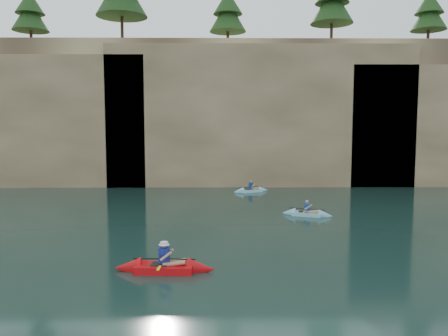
{
  "coord_description": "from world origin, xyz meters",
  "views": [
    {
      "loc": [
        -1.3,
        -12.22,
        4.71
      ],
      "look_at": [
        -1.08,
        5.82,
        3.0
      ],
      "focal_mm": 35.0,
      "sensor_mm": 36.0,
      "label": 1
    }
  ],
  "objects": [
    {
      "name": "cliff",
      "position": [
        0.0,
        30.0,
        6.0
      ],
      "size": [
        70.0,
        16.0,
        12.0
      ],
      "primitive_type": "cube",
      "color": "tan",
      "rests_on": "ground"
    },
    {
      "name": "kayaker_ltblue_mid",
      "position": [
        1.02,
        19.0,
        0.13
      ],
      "size": [
        2.82,
        1.98,
        1.06
      ],
      "rotation": [
        0.0,
        0.0,
        0.42
      ],
      "color": "#91DCF3",
      "rests_on": "ground"
    },
    {
      "name": "cliff_slab_center",
      "position": [
        2.0,
        22.6,
        5.7
      ],
      "size": [
        24.0,
        2.4,
        11.4
      ],
      "primitive_type": "cube",
      "color": "tan",
      "rests_on": "ground"
    },
    {
      "name": "kayaker_ltblue_near",
      "position": [
        3.37,
        10.51,
        0.13
      ],
      "size": [
        2.73,
        2.0,
        1.05
      ],
      "rotation": [
        0.0,
        0.0,
        -0.37
      ],
      "color": "#89CBE5",
      "rests_on": "ground"
    },
    {
      "name": "sea_cave_west",
      "position": [
        -18.0,
        21.95,
        2.0
      ],
      "size": [
        4.5,
        1.0,
        4.0
      ],
      "primitive_type": "cube",
      "color": "black",
      "rests_on": "ground"
    },
    {
      "name": "ground",
      "position": [
        0.0,
        0.0,
        0.0
      ],
      "size": [
        160.0,
        160.0,
        0.0
      ],
      "primitive_type": "plane",
      "color": "black",
      "rests_on": "ground"
    },
    {
      "name": "main_kayaker",
      "position": [
        -3.08,
        1.62,
        0.16
      ],
      "size": [
        3.35,
        2.26,
        1.23
      ],
      "rotation": [
        0.0,
        0.0,
        -0.05
      ],
      "color": "red",
      "rests_on": "ground"
    },
    {
      "name": "sea_cave_center",
      "position": [
        -4.0,
        21.95,
        1.6
      ],
      "size": [
        3.5,
        1.0,
        3.2
      ],
      "primitive_type": "cube",
      "color": "black",
      "rests_on": "ground"
    },
    {
      "name": "sea_cave_east",
      "position": [
        10.0,
        21.95,
        2.25
      ],
      "size": [
        5.0,
        1.0,
        4.5
      ],
      "primitive_type": "cube",
      "color": "black",
      "rests_on": "ground"
    }
  ]
}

